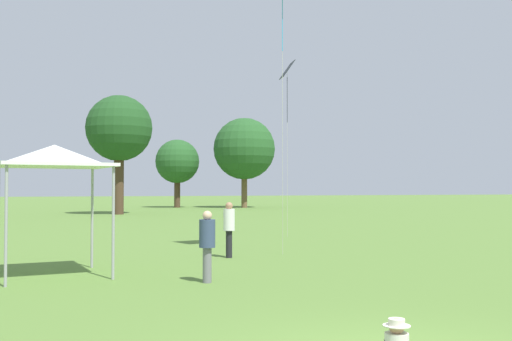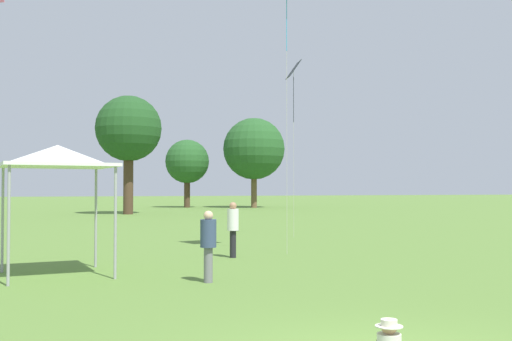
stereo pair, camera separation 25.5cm
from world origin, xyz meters
The scene contains 7 objects.
person_standing_0 centered at (1.17, 11.59, 1.04)m, with size 0.45×0.45×1.74m.
person_standing_2 centered at (-0.68, 7.02, 0.99)m, with size 0.50×0.50×1.66m.
canopy_tent centered at (-4.05, 9.23, 2.97)m, with size 3.01×3.01×3.27m.
kite_1 centered at (5.91, 18.52, 7.29)m, with size 0.67×1.00×7.92m.
distant_tree_0 centered at (15.79, 56.04, 6.45)m, with size 6.77×6.77×9.87m.
distant_tree_1 centered at (1.04, 43.78, 7.02)m, with size 5.45×5.45×9.84m.
distant_tree_2 centered at (8.91, 58.86, 5.06)m, with size 4.84×4.84×7.53m.
Camera 1 is at (-4.07, -6.50, 2.20)m, focal length 42.00 mm.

